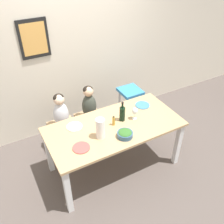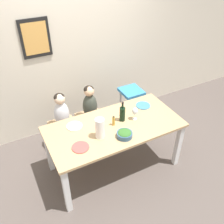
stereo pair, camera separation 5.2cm
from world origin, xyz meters
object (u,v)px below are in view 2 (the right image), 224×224
Objects in this scene: salad_bowl_large at (125,134)px; dinner_plate_front_left at (80,147)px; person_child_left at (61,110)px; chair_far_left at (64,129)px; dinner_plate_back_right at (143,105)px; chair_right_highchair at (131,99)px; wine_bottle at (122,114)px; dinner_plate_back_left at (74,126)px; wine_glass_near at (135,111)px; person_child_center at (90,102)px; paper_towel_roll at (100,128)px; chair_far_center at (91,121)px.

dinner_plate_front_left is at bearing 172.59° from salad_bowl_large.
person_child_left is 2.78× the size of salad_bowl_large.
dinner_plate_back_right is at bearing -23.60° from chair_far_left.
salad_bowl_large reaches higher than chair_right_highchair.
wine_bottle reaches higher than chair_far_left.
dinner_plate_back_left is (0.08, 0.40, 0.00)m from dinner_plate_front_left.
wine_glass_near reaches higher than salad_bowl_large.
person_child_left reaches higher than dinner_plate_back_left.
wine_bottle is 0.48m from dinner_plate_back_right.
chair_far_left is 2.25× the size of dinner_plate_back_right.
dinner_plate_back_right is at bearing -36.63° from person_child_center.
person_child_left is 1.90× the size of wine_bottle.
chair_right_highchair is 3.82× the size of salad_bowl_large.
chair_right_highchair is at bearing 35.09° from dinner_plate_front_left.
person_child_left is at bearing 180.00° from person_child_center.
person_child_center is 2.65× the size of dinner_plate_back_left.
person_child_center is (0.45, 0.00, 0.00)m from person_child_left.
paper_towel_roll is at bearing -168.72° from wine_glass_near.
paper_towel_roll is (-0.41, -0.17, 0.03)m from wine_bottle.
chair_right_highchair is 1.27m from paper_towel_roll.
dinner_plate_back_left is at bearing 135.34° from salad_bowl_large.
wine_bottle is at bearing -15.54° from dinner_plate_back_left.
paper_towel_roll is at bearing -104.31° from person_child_center.
wine_bottle is 0.44m from paper_towel_roll.
paper_towel_roll is at bearing -72.89° from person_child_left.
person_child_center is (0.00, 0.00, 0.35)m from chair_far_center.
chair_far_center is at bearing 0.00° from chair_far_left.
paper_towel_roll reaches higher than chair_far_center.
chair_right_highchair is at bearing 0.00° from chair_far_center.
wine_glass_near is at bearing 11.78° from dinner_plate_front_left.
chair_right_highchair is (1.18, 0.00, 0.19)m from chair_far_left.
dinner_plate_front_left is (-0.86, -0.18, -0.12)m from wine_glass_near.
person_child_center is at bearing 179.93° from chair_right_highchair.
salad_bowl_large is 0.74m from dinner_plate_back_right.
paper_towel_roll is 0.58m from wine_glass_near.
dinner_plate_back_left is 1.00× the size of dinner_plate_back_right.
person_child_center is at bearing 118.21° from wine_glass_near.
wine_glass_near reaches higher than dinner_plate_front_left.
wine_glass_near reaches higher than dinner_plate_back_left.
wine_bottle reaches higher than person_child_center.
dinner_plate_front_left is at bearing -144.91° from chair_right_highchair.
wine_bottle is (0.65, -0.63, 0.48)m from chair_far_left.
chair_far_left is 1.18m from wine_glass_near.
dinner_plate_front_left is at bearing -100.68° from dinner_plate_back_left.
salad_bowl_large is (-0.14, -0.30, -0.07)m from wine_bottle.
dinner_plate_back_left is (-0.78, 0.22, -0.12)m from wine_glass_near.
paper_towel_roll reaches higher than chair_far_left.
dinner_plate_back_left reaches higher than chair_far_left.
chair_right_highchair is 0.87m from wine_bottle.
dinner_plate_back_right is at bearing -100.89° from chair_right_highchair.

